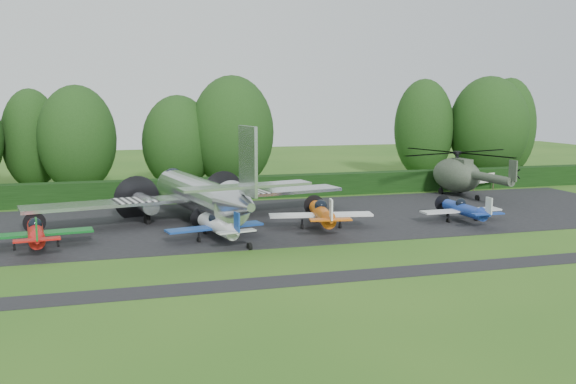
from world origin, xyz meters
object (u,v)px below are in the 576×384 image
object	(u,v)px
light_plane_red	(36,232)
helicopter	(457,172)
light_plane_blue	(464,209)
transport_plane	(199,195)
sign_board	(484,179)
light_plane_orange	(322,214)
light_plane_white	(218,226)

from	to	relation	value
light_plane_red	helicopter	distance (m)	38.13
light_plane_blue	helicopter	bearing A→B (deg)	62.51
transport_plane	light_plane_blue	distance (m)	19.52
light_plane_blue	sign_board	size ratio (longest dim) A/B	2.20
light_plane_red	light_plane_blue	distance (m)	29.60
transport_plane	light_plane_blue	size ratio (longest dim) A/B	3.69
transport_plane	helicopter	world-z (taller)	transport_plane
transport_plane	light_plane_orange	size ratio (longest dim) A/B	3.18
light_plane_red	light_plane_orange	size ratio (longest dim) A/B	0.93
light_plane_white	sign_board	distance (m)	33.22
transport_plane	helicopter	size ratio (longest dim) A/B	1.60
light_plane_red	light_plane_white	world-z (taller)	light_plane_red
light_plane_red	light_plane_white	xyz separation A→B (m)	(11.01, -0.78, -0.05)
sign_board	light_plane_white	bearing A→B (deg)	-136.45
transport_plane	light_plane_blue	bearing A→B (deg)	-3.31
transport_plane	light_plane_orange	xyz separation A→B (m)	(7.92, -4.38, -1.01)
helicopter	sign_board	bearing A→B (deg)	29.58
light_plane_orange	light_plane_blue	xyz separation A→B (m)	(10.96, -0.44, -0.16)
light_plane_red	sign_board	size ratio (longest dim) A/B	2.37
transport_plane	sign_board	distance (m)	31.17
light_plane_orange	helicopter	bearing A→B (deg)	24.20
light_plane_white	light_plane_blue	xyz separation A→B (m)	(18.59, 1.20, -0.03)
light_plane_blue	helicopter	size ratio (longest dim) A/B	0.43
light_plane_orange	helicopter	world-z (taller)	helicopter
sign_board	light_plane_blue	bearing A→B (deg)	-111.33
light_plane_white	helicopter	distance (m)	28.32
light_plane_orange	sign_board	distance (m)	25.80
transport_plane	light_plane_blue	xyz separation A→B (m)	(18.88, -4.81, -1.17)
transport_plane	light_plane_white	distance (m)	6.12
light_plane_blue	light_plane_white	bearing A→B (deg)	-175.71
light_plane_red	helicopter	world-z (taller)	helicopter
light_plane_white	light_plane_blue	size ratio (longest dim) A/B	1.03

